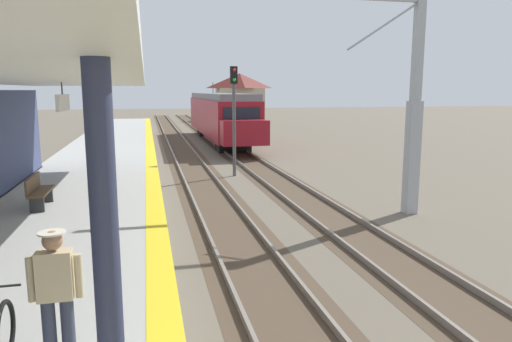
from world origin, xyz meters
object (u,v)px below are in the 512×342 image
object	(u,v)px
approaching_train	(220,115)
catenary_pylon_far_side	(406,106)
platform_bench	(38,190)
rail_signal_post	(234,110)
commuter_person	(56,294)
distant_trackside_house	(240,96)

from	to	relation	value
approaching_train	catenary_pylon_far_side	distance (m)	23.42
platform_bench	rail_signal_post	bearing A→B (deg)	50.28
approaching_train	platform_bench	xyz separation A→B (m)	(-8.67, -23.46, -0.80)
commuter_person	rail_signal_post	world-z (taller)	rail_signal_post
approaching_train	catenary_pylon_far_side	world-z (taller)	catenary_pylon_far_side
catenary_pylon_far_side	platform_bench	world-z (taller)	catenary_pylon_far_side
commuter_person	platform_bench	xyz separation A→B (m)	(-1.92, 8.40, -0.47)
approaching_train	commuter_person	xyz separation A→B (m)	(-6.75, -31.87, -0.34)
distant_trackside_house	catenary_pylon_far_side	bearing A→B (deg)	-94.92
commuter_person	platform_bench	size ratio (longest dim) A/B	1.04
approaching_train	rail_signal_post	xyz separation A→B (m)	(-1.63, -14.99, 1.02)
approaching_train	distant_trackside_house	bearing A→B (deg)	75.87
platform_bench	distant_trackside_house	size ratio (longest dim) A/B	0.24
rail_signal_post	catenary_pylon_far_side	xyz separation A→B (m)	(4.18, -8.25, 0.41)
distant_trackside_house	commuter_person	bearing A→B (deg)	-102.97
approaching_train	platform_bench	size ratio (longest dim) A/B	12.25
distant_trackside_house	rail_signal_post	bearing A→B (deg)	-101.38
approaching_train	commuter_person	world-z (taller)	approaching_train
approaching_train	commuter_person	bearing A→B (deg)	-101.97
approaching_train	distant_trackside_house	world-z (taller)	distant_trackside_house
approaching_train	platform_bench	world-z (taller)	approaching_train
commuter_person	platform_bench	bearing A→B (deg)	102.87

